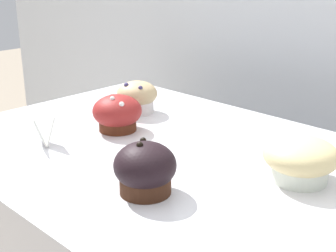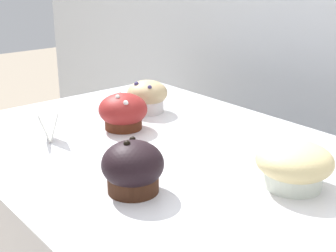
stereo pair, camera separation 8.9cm
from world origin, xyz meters
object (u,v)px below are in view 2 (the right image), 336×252
muffin_back_left (133,168)px  muffin_back_right (294,164)px  muffin_front_left (123,112)px  muffin_front_center (147,96)px

muffin_back_left → muffin_back_right: bearing=54.0°
muffin_front_left → muffin_front_center: bearing=118.7°
muffin_back_left → muffin_front_left: muffin_back_left is taller
muffin_front_center → muffin_back_right: size_ratio=0.78×
muffin_back_right → muffin_front_left: 0.40m
muffin_front_center → muffin_front_left: bearing=-61.3°
muffin_front_center → muffin_back_left: size_ratio=0.98×
muffin_back_left → muffin_back_right: size_ratio=0.79×
muffin_front_center → muffin_back_left: 0.41m
muffin_front_left → muffin_back_right: bearing=7.5°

